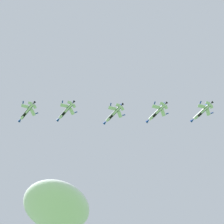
{
  "coord_description": "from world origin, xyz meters",
  "views": [
    {
      "loc": [
        -3.48,
        -6.51,
        1.41
      ],
      "look_at": [
        36.87,
        34.42,
        132.97
      ],
      "focal_mm": 41.73,
      "sensor_mm": 36.0,
      "label": 1
    }
  ],
  "objects_px": {
    "fighter_jet_left_wing": "(66,111)",
    "fighter_jet_right_wing": "(114,114)",
    "fighter_jet_left_outer": "(157,112)",
    "fighter_jet_right_outer": "(202,112)",
    "fighter_jet_lead": "(27,112)"
  },
  "relations": [
    {
      "from": "fighter_jet_left_outer",
      "to": "fighter_jet_right_outer",
      "type": "height_order",
      "value": "fighter_jet_right_outer"
    },
    {
      "from": "fighter_jet_lead",
      "to": "fighter_jet_left_outer",
      "type": "distance_m",
      "value": 72.17
    },
    {
      "from": "fighter_jet_right_wing",
      "to": "fighter_jet_right_outer",
      "type": "distance_m",
      "value": 48.61
    },
    {
      "from": "fighter_jet_right_wing",
      "to": "fighter_jet_right_outer",
      "type": "bearing_deg",
      "value": -41.85
    },
    {
      "from": "fighter_jet_right_wing",
      "to": "fighter_jet_left_outer",
      "type": "bearing_deg",
      "value": -42.6
    },
    {
      "from": "fighter_jet_left_wing",
      "to": "fighter_jet_left_outer",
      "type": "height_order",
      "value": "fighter_jet_left_wing"
    },
    {
      "from": "fighter_jet_right_outer",
      "to": "fighter_jet_left_wing",
      "type": "bearing_deg",
      "value": 138.17
    },
    {
      "from": "fighter_jet_left_wing",
      "to": "fighter_jet_right_outer",
      "type": "bearing_deg",
      "value": -41.83
    },
    {
      "from": "fighter_jet_lead",
      "to": "fighter_jet_right_wing",
      "type": "distance_m",
      "value": 48.57
    },
    {
      "from": "fighter_jet_lead",
      "to": "fighter_jet_right_wing",
      "type": "relative_size",
      "value": 1.0
    },
    {
      "from": "fighter_jet_left_wing",
      "to": "fighter_jet_right_wing",
      "type": "distance_m",
      "value": 27.09
    },
    {
      "from": "fighter_jet_left_outer",
      "to": "fighter_jet_left_wing",
      "type": "bearing_deg",
      "value": 137.83
    },
    {
      "from": "fighter_jet_right_wing",
      "to": "fighter_jet_left_outer",
      "type": "relative_size",
      "value": 1.0
    },
    {
      "from": "fighter_jet_left_wing",
      "to": "fighter_jet_right_outer",
      "type": "height_order",
      "value": "fighter_jet_left_wing"
    },
    {
      "from": "fighter_jet_lead",
      "to": "fighter_jet_left_outer",
      "type": "height_order",
      "value": "fighter_jet_lead"
    }
  ]
}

